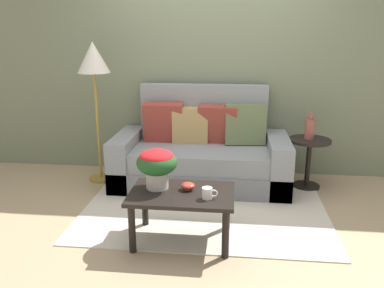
# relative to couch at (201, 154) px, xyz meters

# --- Properties ---
(ground_plane) EXTENTS (14.00, 14.00, 0.00)m
(ground_plane) POSITION_rel_couch_xyz_m (0.10, -0.65, -0.34)
(ground_plane) COLOR tan
(wall_back) EXTENTS (6.40, 0.12, 2.70)m
(wall_back) POSITION_rel_couch_xyz_m (0.10, 0.47, 1.01)
(wall_back) COLOR slate
(wall_back) RESTS_ON ground
(area_rug) EXTENTS (2.36, 1.62, 0.01)m
(area_rug) POSITION_rel_couch_xyz_m (0.10, -0.75, -0.34)
(area_rug) COLOR beige
(area_rug) RESTS_ON ground
(couch) EXTENTS (1.94, 0.90, 1.10)m
(couch) POSITION_rel_couch_xyz_m (0.00, 0.00, 0.00)
(couch) COLOR slate
(couch) RESTS_ON ground
(coffee_table) EXTENTS (0.85, 0.57, 0.43)m
(coffee_table) POSITION_rel_couch_xyz_m (-0.04, -1.34, 0.02)
(coffee_table) COLOR black
(coffee_table) RESTS_ON ground
(side_table) EXTENTS (0.45, 0.45, 0.56)m
(side_table) POSITION_rel_couch_xyz_m (1.19, -0.02, 0.04)
(side_table) COLOR black
(side_table) RESTS_ON ground
(floor_lamp) EXTENTS (0.36, 0.36, 1.59)m
(floor_lamp) POSITION_rel_couch_xyz_m (-1.19, -0.05, 0.99)
(floor_lamp) COLOR olive
(floor_lamp) RESTS_ON ground
(potted_plant) EXTENTS (0.33, 0.33, 0.33)m
(potted_plant) POSITION_rel_couch_xyz_m (-0.26, -1.28, 0.31)
(potted_plant) COLOR #B7B2A8
(potted_plant) RESTS_ON coffee_table
(coffee_mug) EXTENTS (0.12, 0.08, 0.09)m
(coffee_mug) POSITION_rel_couch_xyz_m (0.17, -1.44, 0.14)
(coffee_mug) COLOR white
(coffee_mug) RESTS_ON coffee_table
(snack_bowl) EXTENTS (0.12, 0.12, 0.06)m
(snack_bowl) POSITION_rel_couch_xyz_m (-0.00, -1.29, 0.13)
(snack_bowl) COLOR #B2382D
(snack_bowl) RESTS_ON coffee_table
(table_vase) EXTENTS (0.10, 0.10, 0.29)m
(table_vase) POSITION_rel_couch_xyz_m (1.18, -0.01, 0.34)
(table_vase) COLOR #934C42
(table_vase) RESTS_ON side_table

